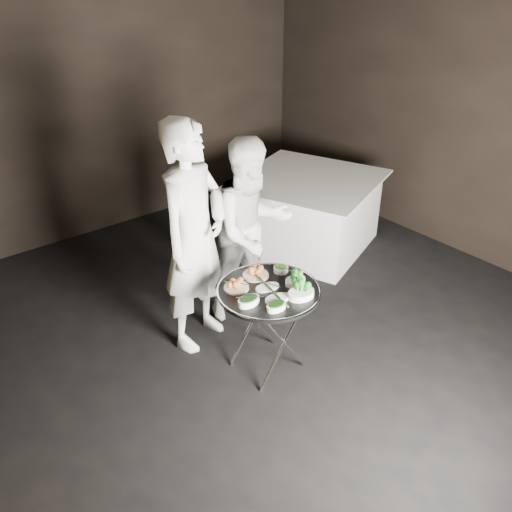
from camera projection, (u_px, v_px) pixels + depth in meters
floor at (288, 398)px, 4.08m from camera, size 6.00×7.00×0.05m
wall_back at (68, 104)px, 5.71m from camera, size 6.00×0.05×3.00m
tray_stand at (268, 326)px, 4.17m from camera, size 0.48×0.41×0.71m
serving_tray at (269, 291)px, 4.01m from camera, size 0.78×0.78×0.04m
potato_plate_a at (236, 285)px, 4.00m from camera, size 0.19×0.19×0.07m
potato_plate_b at (256, 273)px, 4.15m from camera, size 0.20×0.20×0.07m
greens_bowl at (281, 268)px, 4.21m from camera, size 0.11×0.11×0.07m
asparagus_plate_a at (267, 287)px, 4.01m from camera, size 0.21×0.14×0.04m
asparagus_plate_b at (278, 297)px, 3.88m from camera, size 0.22×0.15×0.04m
spinach_bowl_a at (249, 300)px, 3.83m from camera, size 0.17×0.11×0.07m
spinach_bowl_b at (276, 305)px, 3.78m from camera, size 0.16×0.10×0.06m
broccoli_bowl_a at (295, 280)px, 4.06m from camera, size 0.17×0.13×0.07m
broccoli_bowl_b at (301, 293)px, 3.90m from camera, size 0.23×0.18×0.08m
serving_utensils at (265, 279)px, 4.03m from camera, size 0.59×0.44×0.01m
waiter_left at (194, 238)px, 4.23m from camera, size 0.81×0.68×1.91m
waiter_right at (252, 229)px, 4.67m from camera, size 0.86×0.71×1.63m
dining_table at (307, 212)px, 5.95m from camera, size 1.40×1.40×0.80m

